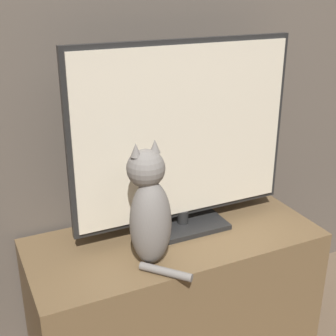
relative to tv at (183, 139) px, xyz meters
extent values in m
cube|color=#60564C|center=(-0.06, 0.23, 0.40)|extent=(4.80, 0.05, 2.60)
cube|color=brown|center=(-0.06, -0.06, -0.64)|extent=(1.13, 0.49, 0.53)
cube|color=black|center=(0.00, 0.00, -0.36)|extent=(0.34, 0.20, 0.02)
cylinder|color=black|center=(0.00, 0.00, -0.32)|extent=(0.04, 0.04, 0.05)
cube|color=black|center=(0.00, 0.00, 0.03)|extent=(0.88, 0.02, 0.68)
cube|color=silver|center=(0.00, -0.01, 0.03)|extent=(0.84, 0.01, 0.64)
ellipsoid|color=gray|center=(-0.21, -0.18, -0.21)|extent=(0.16, 0.15, 0.31)
ellipsoid|color=silver|center=(-0.22, -0.13, -0.23)|extent=(0.09, 0.05, 0.17)
sphere|color=gray|center=(-0.22, -0.15, -0.02)|extent=(0.14, 0.14, 0.13)
cone|color=gray|center=(-0.25, -0.16, 0.05)|extent=(0.04, 0.04, 0.04)
cone|color=gray|center=(-0.18, -0.15, 0.05)|extent=(0.04, 0.04, 0.04)
cylinder|color=gray|center=(-0.20, -0.27, -0.36)|extent=(0.14, 0.16, 0.03)
camera|label=1|loc=(-0.76, -1.47, 0.55)|focal=50.00mm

